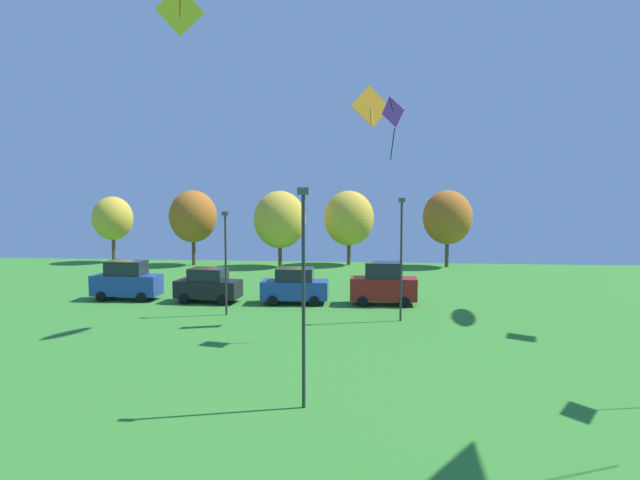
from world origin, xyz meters
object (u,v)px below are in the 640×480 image
Objects in this scene: kite_flying_2 at (180,11)px; treeline_tree_4 at (448,217)px; light_post_2 at (226,257)px; treeline_tree_2 at (280,220)px; parked_car_rightmost_in_row at (384,284)px; treeline_tree_0 at (113,218)px; parked_car_second_from_left at (208,285)px; treeline_tree_3 at (349,218)px; treeline_tree_1 at (193,216)px; light_post_1 at (304,287)px; parked_car_third_from_left at (295,286)px; parked_car_leftmost at (127,281)px; kite_flying_4 at (371,106)px; light_post_0 at (401,252)px; kite_flying_9 at (393,115)px.

kite_flying_2 is 0.21× the size of treeline_tree_4.
treeline_tree_2 is at bearing 91.56° from light_post_2.
parked_car_rightmost_in_row is 0.62× the size of treeline_tree_0.
parked_car_second_from_left is 21.96m from treeline_tree_3.
treeline_tree_1 is 1.01× the size of treeline_tree_2.
treeline_tree_3 is (5.86, 23.78, 1.19)m from light_post_2.
treeline_tree_3 is at bearing 90.68° from light_post_1.
treeline_tree_4 is at bearing 56.66° from parked_car_third_from_left.
parked_car_leftmost is 1.03× the size of parked_car_third_from_left.
treeline_tree_1 is at bearing 122.64° from parked_car_third_from_left.
parked_car_rightmost_in_row is at bearing -61.24° from treeline_tree_2.
kite_flying_4 is 25.61m from treeline_tree_4.
kite_flying_4 reaches higher than parked_car_rightmost_in_row.
kite_flying_4 is at bearing -68.17° from treeline_tree_2.
treeline_tree_2 is at bearing 119.12° from parked_car_rightmost_in_row.
treeline_tree_1 is (-19.17, 22.62, 0.97)m from light_post_0.
parked_car_rightmost_in_row is (11.23, 0.34, 0.21)m from parked_car_second_from_left.
parked_car_rightmost_in_row is 10.12m from light_post_2.
kite_flying_4 is at bearing -100.03° from parked_car_rightmost_in_row.
kite_flying_4 is 0.55× the size of parked_car_third_from_left.
treeline_tree_1 is 24.48m from treeline_tree_4.
kite_flying_4 is 19.62m from parked_car_leftmost.
parked_car_leftmost is 8.99m from light_post_2.
light_post_2 is at bearing -103.83° from treeline_tree_3.
treeline_tree_0 is at bearing 135.06° from kite_flying_9.
parked_car_third_from_left is 5.58m from light_post_2.
parked_car_leftmost is 0.61× the size of treeline_tree_1.
light_post_0 reaches higher than treeline_tree_0.
treeline_tree_4 is (9.38, -0.62, 0.15)m from treeline_tree_3.
light_post_0 is (1.71, -0.07, -7.88)m from kite_flying_4.
kite_flying_4 is 0.55× the size of parked_car_second_from_left.
kite_flying_4 reaches higher than treeline_tree_2.
kite_flying_4 is 3.74m from kite_flying_9.
light_post_0 is at bearing -13.38° from parked_car_leftmost.
treeline_tree_1 is 15.18m from treeline_tree_3.
treeline_tree_1 reaches higher than parked_car_leftmost.
treeline_tree_3 is at bearing 97.17° from kite_flying_9.
light_post_0 is at bearing -35.60° from parked_car_third_from_left.
treeline_tree_4 is at bearing 70.75° from kite_flying_2.
parked_car_second_from_left is at bearing -51.23° from treeline_tree_0.
light_post_2 is at bearing -67.33° from treeline_tree_1.
kite_flying_9 is 13.66m from parked_car_third_from_left.
parked_car_leftmost is at bearing 119.92° from kite_flying_2.
parked_car_third_from_left is 1.03× the size of parked_car_rightmost_in_row.
parked_car_third_from_left is 0.59× the size of treeline_tree_2.
light_post_1 is 1.20× the size of light_post_2.
treeline_tree_4 reaches higher than parked_car_second_from_left.
treeline_tree_1 is at bearing -177.46° from treeline_tree_4.
light_post_1 is (3.93, -0.03, -8.77)m from kite_flying_2.
treeline_tree_3 reaches higher than parked_car_third_from_left.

